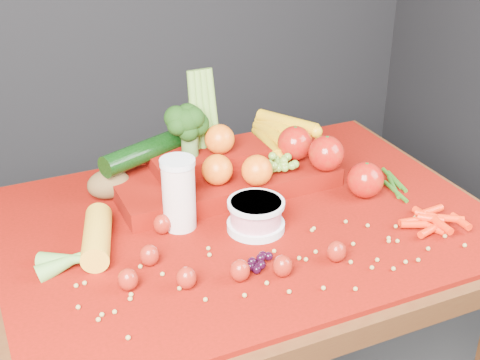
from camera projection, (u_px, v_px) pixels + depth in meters
name	position (u px, v px, depth m)	size (l,w,h in m)	color
table	(244.00, 260.00, 1.52)	(1.10, 0.80, 0.75)	#391A0D
red_cloth	(244.00, 222.00, 1.47)	(1.05, 0.75, 0.01)	#780804
milk_glass	(179.00, 191.00, 1.40)	(0.07, 0.07, 0.16)	beige
yogurt_bowl	(256.00, 214.00, 1.41)	(0.12, 0.12, 0.07)	silver
strawberry_scatter	(212.00, 259.00, 1.29)	(0.44, 0.28, 0.05)	maroon
dark_grape_cluster	(261.00, 262.00, 1.30)	(0.06, 0.05, 0.03)	black
soybean_scatter	(287.00, 266.00, 1.30)	(0.84, 0.24, 0.01)	#9B8943
corn_ear	(80.00, 252.00, 1.31)	(0.23, 0.26, 0.06)	gold
potato	(109.00, 184.00, 1.54)	(0.10, 0.07, 0.07)	brown
baby_carrot_pile	(436.00, 223.00, 1.42)	(0.17, 0.17, 0.03)	red
green_bean_pile	(393.00, 185.00, 1.60)	(0.14, 0.12, 0.01)	#225713
produce_mound	(238.00, 162.00, 1.58)	(0.61, 0.37, 0.27)	#780804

